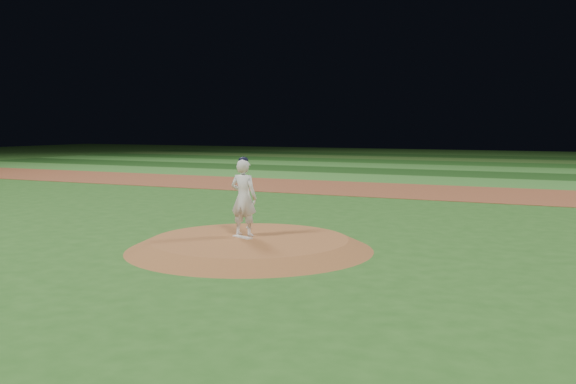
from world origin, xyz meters
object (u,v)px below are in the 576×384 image
Objects in this scene: pitchers_mound at (250,244)px; rosin_bag at (249,228)px; pitcher_on_mound at (244,197)px; pitching_rubber at (242,237)px.

rosin_bag is (-0.64, 1.12, 0.16)m from pitchers_mound.
pitchers_mound is 1.08m from pitcher_on_mound.
pitching_rubber is 0.91m from pitcher_on_mound.
pitching_rubber reaches higher than pitchers_mound.
pitchers_mound is 43.12× the size of rosin_bag.
pitcher_on_mound is (-0.09, 0.23, 0.87)m from pitching_rubber.
pitching_rubber is at bearing 179.01° from pitchers_mound.
pitching_rubber is at bearing -67.97° from rosin_bag.
rosin_bag is (-0.45, 1.12, 0.02)m from pitching_rubber.
rosin_bag reaches higher than pitching_rubber.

